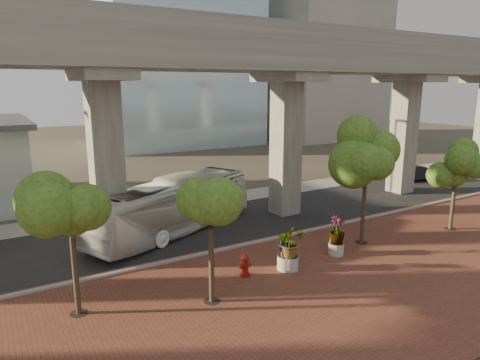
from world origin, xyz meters
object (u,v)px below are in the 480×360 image
transit_bus (173,206)px  parked_car (417,173)px  planter_front (290,244)px  fire_hydrant (245,265)px

transit_bus → parked_car: 25.23m
parked_car → planter_front: planter_front is taller
transit_bus → fire_hydrant: size_ratio=10.77×
fire_hydrant → transit_bus: bearing=93.6°
parked_car → planter_front: (-22.44, -9.92, 0.60)m
transit_bus → planter_front: (2.69, -7.99, -0.31)m
fire_hydrant → planter_front: size_ratio=0.52×
parked_car → fire_hydrant: size_ratio=4.10×
planter_front → transit_bus: bearing=108.6°
transit_bus → parked_car: bearing=-109.8°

